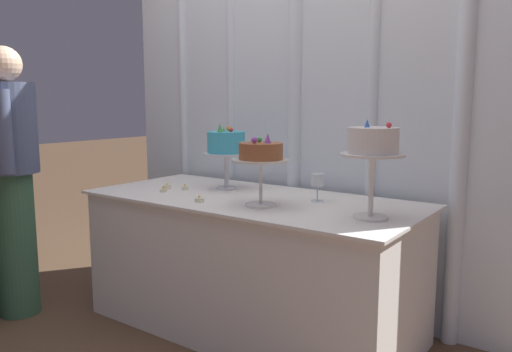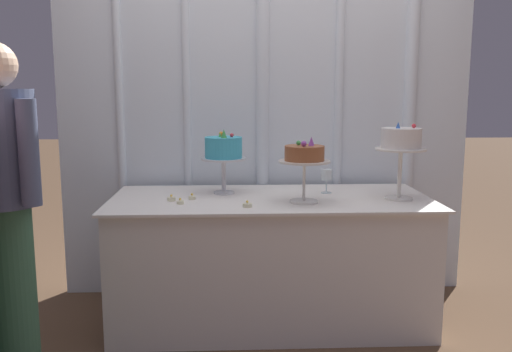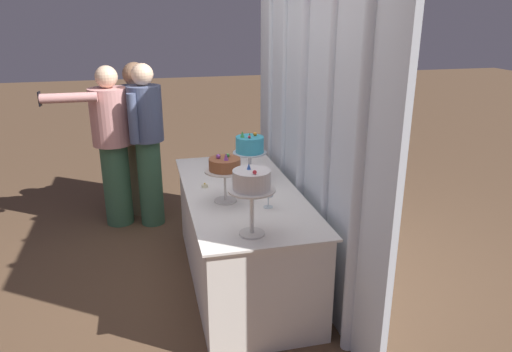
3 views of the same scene
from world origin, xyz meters
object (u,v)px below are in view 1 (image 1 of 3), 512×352
cake_table (251,263)px  tealight_near_right (185,188)px  cake_display_center (261,156)px  tealight_far_left (167,187)px  wine_glass (318,181)px  guest_man_dark_suit (11,171)px  cake_display_leftmost (226,145)px  tealight_near_left (163,190)px  tealight_far_right (199,200)px  cake_display_rightmost (373,146)px

cake_table → tealight_near_right: (-0.45, -0.04, 0.38)m
cake_display_center → tealight_far_left: (-0.73, 0.08, -0.24)m
wine_glass → tealight_near_right: size_ratio=3.74×
cake_display_center → guest_man_dark_suit: bearing=-160.6°
cake_display_leftmost → cake_display_center: 0.52m
tealight_near_right → cake_display_center: bearing=-10.1°
tealight_near_right → guest_man_dark_suit: (-0.79, -0.61, 0.10)m
tealight_near_left → tealight_far_right: bearing=-14.7°
cake_table → tealight_near_left: size_ratio=44.52×
cake_display_center → tealight_far_right: cake_display_center is taller
tealight_near_left → tealight_far_left: bearing=124.0°
cake_table → cake_display_leftmost: 0.70m
cake_table → guest_man_dark_suit: (-1.24, -0.65, 0.49)m
cake_display_center → guest_man_dark_suit: (-1.41, -0.50, -0.13)m
cake_display_rightmost → tealight_far_left: 1.32m
cake_display_leftmost → guest_man_dark_suit: bearing=-141.5°
guest_man_dark_suit → cake_display_leftmost: bearing=38.5°
cake_display_rightmost → guest_man_dark_suit: (-1.96, -0.56, -0.21)m
wine_glass → tealight_near_left: (-0.85, -0.27, -0.10)m
cake_table → cake_display_leftmost: cake_display_leftmost is taller
guest_man_dark_suit → tealight_far_right: bearing=19.7°
wine_glass → tealight_near_right: wine_glass is taller
cake_table → tealight_near_left: (-0.50, -0.16, 0.38)m
cake_table → guest_man_dark_suit: size_ratio=1.18×
cake_display_rightmost → guest_man_dark_suit: 2.05m
tealight_far_left → guest_man_dark_suit: bearing=-139.8°
cake_display_center → tealight_near_left: size_ratio=8.78×
tealight_near_right → tealight_near_left: bearing=-114.7°
wine_glass → cake_table: bearing=-161.8°
cake_display_rightmost → tealight_far_right: cake_display_rightmost is taller
cake_display_leftmost → guest_man_dark_suit: size_ratio=0.25×
wine_glass → cake_display_rightmost: bearing=-28.1°
cake_display_center → wine_glass: (0.17, 0.26, -0.14)m
cake_display_leftmost → tealight_far_right: 0.47m
cake_table → cake_display_center: bearing=-41.4°
tealight_near_left → guest_man_dark_suit: size_ratio=0.03×
tealight_far_left → tealight_near_left: bearing=-56.0°
cake_display_center → cake_table: bearing=138.6°
wine_glass → tealight_far_right: size_ratio=2.87×
cake_display_rightmost → tealight_far_left: size_ratio=9.22×
wine_glass → tealight_far_right: wine_glass is taller
cake_display_center → tealight_far_left: cake_display_center is taller
tealight_far_left → tealight_far_right: (0.42, -0.18, -0.00)m
cake_table → wine_glass: 0.60m
tealight_far_right → tealight_far_left: bearing=156.8°
tealight_near_right → guest_man_dark_suit: bearing=-142.5°
cake_display_leftmost → tealight_far_right: cake_display_leftmost is taller
wine_glass → tealight_near_right: 0.81m
tealight_far_left → tealight_far_right: size_ratio=0.94×
wine_glass → tealight_far_left: wine_glass is taller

